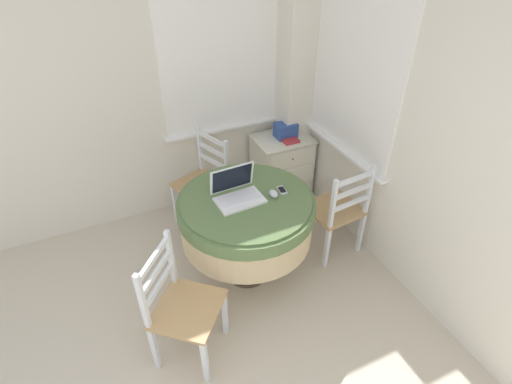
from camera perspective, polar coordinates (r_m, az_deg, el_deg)
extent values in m
cube|color=silver|center=(3.58, -26.90, 11.54)|extent=(4.44, 0.06, 2.55)
cube|color=white|center=(3.67, -5.18, 19.33)|extent=(1.10, 0.01, 1.42)
cube|color=white|center=(3.91, -4.46, 9.05)|extent=(1.18, 0.07, 0.02)
cube|color=white|center=(3.36, 14.05, 16.88)|extent=(0.01, 1.10, 1.42)
cube|color=white|center=(3.64, 12.05, 6.10)|extent=(0.07, 1.18, 0.02)
cube|color=silver|center=(3.90, 5.70, 17.00)|extent=(0.28, 0.28, 2.55)
cylinder|color=#4C3D2D|center=(3.44, -1.24, -11.16)|extent=(0.36, 0.36, 0.03)
cylinder|color=#4C3D2D|center=(3.17, -1.33, -6.50)|extent=(0.11, 0.11, 0.73)
cylinder|color=#CCB284|center=(3.04, -1.38, -3.82)|extent=(1.00, 1.00, 0.34)
cylinder|color=#567042|center=(2.97, -1.42, -2.06)|extent=(1.03, 1.03, 0.10)
cylinder|color=#567042|center=(2.93, -1.43, -1.13)|extent=(0.97, 0.97, 0.02)
cube|color=white|center=(2.90, -2.31, -1.19)|extent=(0.35, 0.24, 0.02)
cube|color=silver|center=(2.90, -2.45, -0.87)|extent=(0.31, 0.15, 0.00)
cube|color=white|center=(2.93, -3.46, 1.99)|extent=(0.34, 0.06, 0.22)
cube|color=black|center=(2.92, -3.42, 1.95)|extent=(0.31, 0.05, 0.19)
ellipsoid|color=silver|center=(2.94, 2.51, -0.24)|extent=(0.06, 0.09, 0.05)
cube|color=#B2B7BC|center=(3.01, 3.73, 0.26)|extent=(0.07, 0.11, 0.01)
cube|color=black|center=(3.01, 3.74, 0.35)|extent=(0.05, 0.08, 0.00)
cube|color=tan|center=(3.70, -7.99, 1.01)|extent=(0.53, 0.54, 0.02)
cube|color=silver|center=(3.88, -11.46, -1.61)|extent=(0.04, 0.04, 0.42)
cube|color=silver|center=(3.64, -8.00, -4.17)|extent=(0.04, 0.04, 0.42)
cube|color=silver|center=(4.04, -7.46, 0.54)|extent=(0.04, 0.04, 0.42)
cube|color=silver|center=(3.80, -3.90, -1.77)|extent=(0.04, 0.04, 0.42)
cube|color=silver|center=(3.79, -8.00, 6.16)|extent=(0.04, 0.04, 0.45)
cube|color=silver|center=(3.54, -4.19, 4.08)|extent=(0.04, 0.04, 0.45)
cube|color=silver|center=(3.58, -6.33, 7.52)|extent=(0.15, 0.36, 0.04)
cube|color=silver|center=(3.64, -6.21, 5.89)|extent=(0.15, 0.36, 0.04)
cube|color=silver|center=(3.70, -6.10, 4.32)|extent=(0.15, 0.36, 0.04)
cube|color=tan|center=(3.45, 11.06, -2.35)|extent=(0.46, 0.44, 0.02)
cube|color=silver|center=(3.79, 11.19, -2.65)|extent=(0.04, 0.04, 0.42)
cube|color=silver|center=(3.60, 6.59, -4.58)|extent=(0.04, 0.04, 0.42)
cube|color=silver|center=(3.60, 14.72, -5.62)|extent=(0.04, 0.04, 0.42)
cube|color=silver|center=(3.40, 10.06, -7.86)|extent=(0.04, 0.04, 0.42)
cube|color=silver|center=(3.33, 15.91, 0.28)|extent=(0.03, 0.03, 0.45)
cube|color=silver|center=(3.10, 10.93, -1.77)|extent=(0.03, 0.03, 0.45)
cube|color=silver|center=(3.11, 13.94, 1.82)|extent=(0.38, 0.06, 0.04)
cube|color=silver|center=(3.18, 13.64, 0.07)|extent=(0.38, 0.06, 0.04)
cube|color=silver|center=(3.25, 13.35, -1.60)|extent=(0.38, 0.06, 0.04)
cube|color=tan|center=(2.70, -9.72, -16.14)|extent=(0.58, 0.59, 0.02)
cube|color=silver|center=(2.73, -7.30, -22.87)|extent=(0.05, 0.05, 0.42)
cube|color=silver|center=(2.92, -4.46, -16.89)|extent=(0.05, 0.05, 0.42)
cube|color=silver|center=(2.84, -14.31, -20.73)|extent=(0.05, 0.05, 0.42)
cube|color=silver|center=(3.03, -10.95, -15.20)|extent=(0.05, 0.05, 0.42)
cube|color=silver|center=(2.48, -15.90, -14.87)|extent=(0.05, 0.05, 0.45)
cube|color=silver|center=(2.69, -12.06, -9.07)|extent=(0.05, 0.05, 0.45)
cube|color=silver|center=(2.46, -14.45, -9.17)|extent=(0.26, 0.30, 0.04)
cube|color=silver|center=(2.54, -14.06, -11.04)|extent=(0.26, 0.30, 0.04)
cube|color=silver|center=(2.63, -13.68, -12.79)|extent=(0.26, 0.30, 0.04)
cube|color=silver|center=(4.15, 3.64, 3.66)|extent=(0.54, 0.42, 0.63)
cube|color=silver|center=(3.99, 3.82, 7.60)|extent=(0.56, 0.44, 0.02)
cube|color=white|center=(3.89, 5.22, 4.74)|extent=(0.47, 0.01, 0.18)
sphere|color=olive|center=(3.88, 5.28, 4.68)|extent=(0.02, 0.02, 0.02)
cube|color=white|center=(4.00, 5.06, 2.17)|extent=(0.47, 0.01, 0.18)
sphere|color=olive|center=(3.99, 5.12, 2.11)|extent=(0.02, 0.02, 0.02)
cube|color=white|center=(4.12, 4.91, -0.26)|extent=(0.47, 0.01, 0.18)
sphere|color=olive|center=(4.12, 4.96, -0.32)|extent=(0.02, 0.02, 0.02)
cube|color=#2D4C93|center=(3.98, 4.26, 8.81)|extent=(0.21, 0.15, 0.14)
cube|color=#BC3338|center=(3.95, 4.72, 7.55)|extent=(0.15, 0.19, 0.02)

